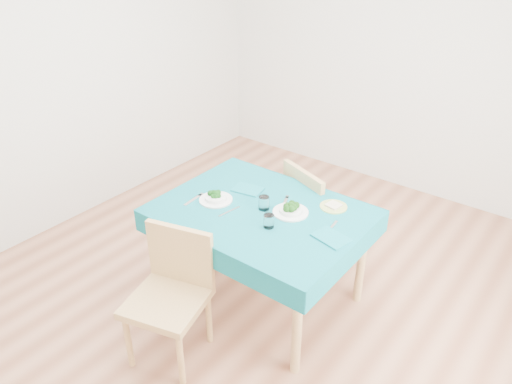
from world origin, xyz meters
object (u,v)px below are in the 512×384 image
Objects in this scene: bowl_near at (216,196)px; chair_near at (165,285)px; chair_far at (324,195)px; side_plate at (333,207)px; table at (261,256)px; bowl_far at (291,208)px.

chair_near is at bearing -74.35° from bowl_near.
side_plate is (0.29, -0.38, 0.18)m from chair_far.
bowl_near is (-0.33, -0.09, 0.41)m from table.
chair_near is at bearing -114.28° from side_plate.
chair_far reaches higher than bowl_near.
chair_near reaches higher than side_plate.
bowl_near is 0.97× the size of bowl_far.
table is 7.36× the size of side_plate.
chair_near reaches higher than table.
bowl_near is 0.54m from bowl_far.
chair_near is (-0.14, -0.78, 0.18)m from table.
side_plate is (0.19, 0.24, -0.03)m from bowl_far.
table is 5.72× the size of bowl_far.
chair_near is 0.76m from bowl_near.
bowl_near reaches higher than table.
bowl_far is (0.50, 0.18, 0.00)m from bowl_near.
table is at bearing 64.73° from chair_near.
chair_near is 4.81× the size of bowl_near.
chair_far reaches higher than side_plate.
bowl_far reaches higher than table.
bowl_near is at bearing -165.11° from table.
chair_near is at bearing -99.94° from table.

